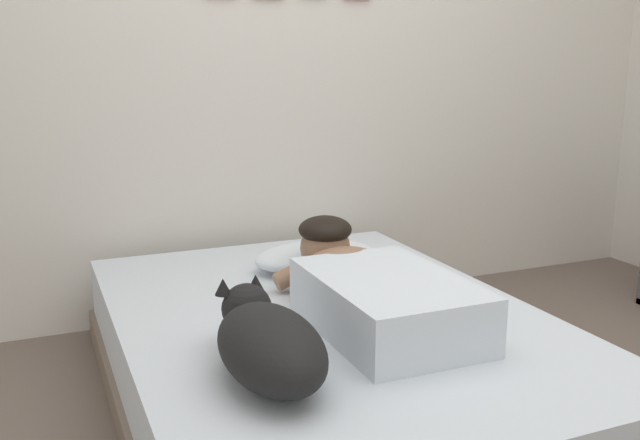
{
  "coord_description": "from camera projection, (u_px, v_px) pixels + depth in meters",
  "views": [
    {
      "loc": [
        -1.18,
        -1.57,
        1.19
      ],
      "look_at": [
        -0.18,
        0.8,
        0.61
      ],
      "focal_mm": 39.29,
      "sensor_mm": 36.0,
      "label": 1
    }
  ],
  "objects": [
    {
      "name": "pillow",
      "position": [
        316.0,
        257.0,
        2.86
      ],
      "size": [
        0.52,
        0.32,
        0.11
      ],
      "primitive_type": "ellipsoid",
      "color": "silver",
      "rests_on": "bed"
    },
    {
      "name": "bed",
      "position": [
        327.0,
        361.0,
        2.43
      ],
      "size": [
        1.42,
        1.99,
        0.36
      ],
      "color": "#726051",
      "rests_on": "ground"
    },
    {
      "name": "cell_phone",
      "position": [
        244.0,
        307.0,
        2.42
      ],
      "size": [
        0.07,
        0.14,
        0.01
      ],
      "primitive_type": "cube",
      "color": "black",
      "rests_on": "bed"
    },
    {
      "name": "person_lying",
      "position": [
        368.0,
        287.0,
        2.32
      ],
      "size": [
        0.43,
        0.92,
        0.27
      ],
      "color": "silver",
      "rests_on": "bed"
    },
    {
      "name": "back_wall",
      "position": [
        287.0,
        48.0,
        3.31
      ],
      "size": [
        4.21,
        0.12,
        2.5
      ],
      "color": "silver",
      "rests_on": "ground"
    },
    {
      "name": "coffee_cup",
      "position": [
        333.0,
        259.0,
        2.89
      ],
      "size": [
        0.12,
        0.09,
        0.07
      ],
      "color": "#D84C47",
      "rests_on": "bed"
    },
    {
      "name": "dog",
      "position": [
        267.0,
        342.0,
        1.87
      ],
      "size": [
        0.26,
        0.57,
        0.21
      ],
      "color": "black",
      "rests_on": "bed"
    }
  ]
}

